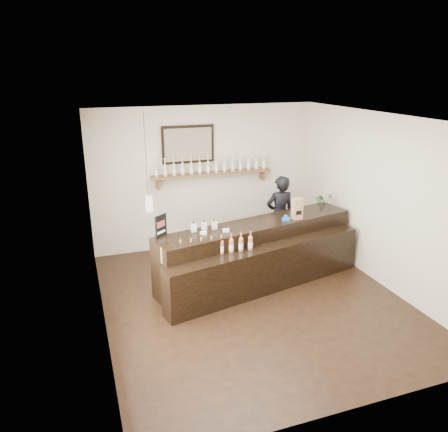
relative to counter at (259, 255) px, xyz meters
name	(u,v)px	position (x,y,z in m)	size (l,w,h in m)	color
ground	(253,300)	(-0.34, -0.57, -0.47)	(5.00, 5.00, 0.00)	black
room_shell	(255,196)	(-0.34, -0.57, 1.23)	(5.00, 5.00, 5.00)	beige
back_wall_decor	(200,162)	(-0.48, 1.81, 1.28)	(2.66, 0.96, 1.69)	brown
counter	(259,255)	(0.00, 0.00, 0.00)	(3.66, 1.71, 1.17)	black
promo_sign	(161,226)	(-1.63, 0.05, 0.71)	(0.21, 0.16, 0.34)	black
paper_bag	(297,209)	(0.73, 0.10, 0.72)	(0.17, 0.13, 0.37)	#976949
tape_dispenser	(286,219)	(0.50, 0.07, 0.57)	(0.13, 0.08, 0.10)	blue
side_cabinet	(321,232)	(1.66, 0.76, -0.06)	(0.47, 0.61, 0.83)	brown
potted_plant	(323,202)	(1.66, 0.76, 0.56)	(0.35, 0.30, 0.39)	#235923
shopkeeper	(280,210)	(0.85, 0.98, 0.41)	(0.64, 0.42, 1.76)	black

